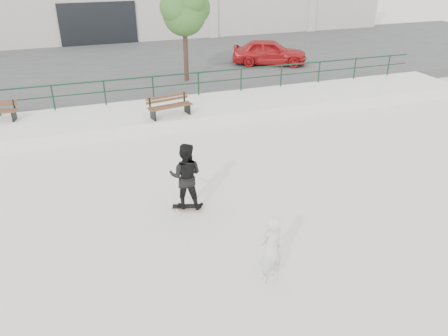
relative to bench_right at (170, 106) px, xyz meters
name	(u,v)px	position (x,y,z in m)	size (l,w,h in m)	color
ground	(208,271)	(-1.19, -8.59, -0.89)	(120.00, 120.00, 0.00)	silver
ledge	(136,118)	(-1.19, 0.91, -0.64)	(30.00, 3.00, 0.50)	silver
parking_strip	(112,68)	(-1.19, 9.41, -0.64)	(60.00, 14.00, 0.50)	#3D3D3D
railing	(129,85)	(-1.19, 2.21, 0.35)	(28.00, 0.06, 1.03)	#133621
bench_right	(170,106)	(0.00, 0.00, 0.00)	(1.78, 0.82, 0.79)	#57331D
tree	(185,9)	(1.98, 4.75, 2.93)	(2.49, 2.21, 4.43)	#442C22
red_car	(269,52)	(7.12, 6.39, 0.30)	(1.63, 4.06, 1.38)	#A91417
skateboard	(187,206)	(-0.95, -5.97, -0.82)	(0.80, 0.42, 0.09)	black
standing_skater	(186,176)	(-0.95, -5.97, 0.11)	(0.88, 0.69, 1.82)	black
seated_skater	(271,250)	(-0.05, -9.29, -0.10)	(0.58, 0.38, 1.59)	silver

